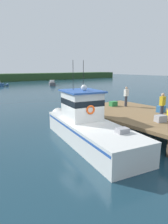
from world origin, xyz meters
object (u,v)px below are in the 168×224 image
Objects in this scene: deckhand_by_the_boat at (162,105)px; moored_boat_outer_mooring at (52,83)px; crate_single_by_cleat at (161,109)px; mooring_buoy_inshore at (86,102)px; crate_stack_near_edge at (160,119)px; main_fishing_boat at (87,124)px; crate_single_far at (113,104)px; mooring_buoy_channel_marker at (79,94)px; deckhand_further_back at (126,96)px.

moored_boat_outer_mooring is at bearing 71.42° from deckhand_by_the_boat.
crate_single_by_cleat is 39.64m from moored_boat_outer_mooring.
crate_single_by_cleat is 11.76m from mooring_buoy_inshore.
crate_stack_near_edge is 1.00m from deckhand_by_the_boat.
main_fishing_boat is 5.45m from crate_single_far.
main_fishing_boat is at bearing -151.93° from crate_single_far.
mooring_buoy_channel_marker is (8.28, 19.91, -1.22)m from crate_stack_near_edge.
crate_single_far is 8.46m from mooring_buoy_inshore.
deckhand_by_the_boat reaches higher than crate_single_far.
mooring_buoy_inshore and mooring_buoy_channel_marker have the same top height.
moored_boat_outer_mooring is 14.81× the size of mooring_buoy_channel_marker.
deckhand_by_the_boat is at bearing -146.91° from crate_single_by_cleat.
crate_single_far is (-1.08, 3.74, -0.03)m from crate_single_by_cleat.
mooring_buoy_channel_marker is at bearing 55.74° from main_fishing_boat.
deckhand_by_the_boat reaches higher than mooring_buoy_channel_marker.
crate_stack_near_edge is 1.72× the size of mooring_buoy_channel_marker.
crate_single_far is (1.36, 5.27, -0.00)m from crate_stack_near_edge.
deckhand_by_the_boat is at bearing -108.58° from moored_boat_outer_mooring.
deckhand_further_back is at bearing -44.45° from crate_single_far.
deckhand_by_the_boat is at bearing -108.95° from deckhand_further_back.
crate_stack_near_edge is 2.88m from crate_single_by_cleat.
crate_stack_near_edge reaches higher than mooring_buoy_channel_marker.
main_fishing_boat is 16.61× the size of crate_single_far.
main_fishing_boat is at bearing -115.13° from moored_boat_outer_mooring.
crate_stack_near_edge is at bearing -112.59° from mooring_buoy_channel_marker.
main_fishing_boat is at bearing 141.78° from crate_stack_near_edge.
deckhand_by_the_boat is at bearing -98.17° from crate_single_far.
moored_boat_outer_mooring is (17.25, 36.78, -0.55)m from main_fishing_boat.
crate_stack_near_edge is 0.37× the size of deckhand_further_back.
main_fishing_boat reaches higher than crate_single_by_cleat.
main_fishing_boat is 20.84m from mooring_buoy_channel_marker.
crate_single_by_cleat reaches higher than crate_single_far.
mooring_buoy_channel_marker is at bearing 60.82° from mooring_buoy_inshore.
crate_stack_near_edge is 13.83m from mooring_buoy_inshore.
crate_stack_near_edge is at bearing -151.45° from deckhand_by_the_boat.
mooring_buoy_channel_marker is (5.84, 18.39, -1.26)m from crate_single_by_cleat.
deckhand_by_the_boat is (4.09, -2.35, 1.05)m from main_fishing_boat.
crate_stack_near_edge is at bearing -104.51° from crate_single_far.
crate_single_by_cleat is at bearing 33.09° from deckhand_by_the_boat.
main_fishing_boat reaches higher than crate_stack_near_edge.
deckhand_further_back is at bearing -105.46° from mooring_buoy_inshore.
deckhand_further_back is 4.66× the size of mooring_buoy_inshore.
crate_single_far is (4.80, 2.56, 0.39)m from main_fishing_boat.
crate_single_by_cleat reaches higher than crate_stack_near_edge.
moored_boat_outer_mooring is at bearing 70.49° from mooring_buoy_inshore.
main_fishing_boat is 6.01m from crate_single_by_cleat.
crate_stack_near_edge is 21.60m from mooring_buoy_channel_marker.
main_fishing_boat is 40.63m from moored_boat_outer_mooring.
mooring_buoy_inshore is at bearing 74.54° from deckhand_further_back.
main_fishing_boat reaches higher than deckhand_further_back.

